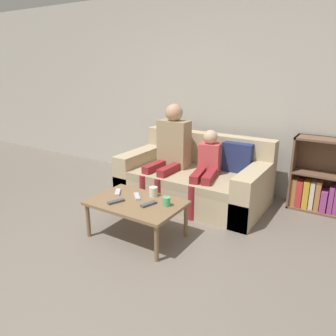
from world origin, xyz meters
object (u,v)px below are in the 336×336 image
at_px(cup_near, 153,192).
at_px(tv_remote_2, 116,201).
at_px(tv_remote_1, 149,204).
at_px(tv_remote_0, 137,196).
at_px(cup_far, 167,202).
at_px(tv_remote_3, 118,192).
at_px(bookshelf, 321,184).
at_px(coffee_table, 137,205).
at_px(person_child, 207,166).
at_px(couch, 195,180).
at_px(person_adult, 171,146).

distance_m(cup_near, tv_remote_2, 0.39).
relative_size(cup_near, tv_remote_1, 0.56).
height_order(tv_remote_0, tv_remote_1, same).
xyz_separation_m(cup_far, tv_remote_1, (-0.15, -0.08, -0.03)).
relative_size(tv_remote_0, tv_remote_3, 0.93).
height_order(bookshelf, coffee_table, bookshelf).
distance_m(coffee_table, tv_remote_3, 0.31).
bearing_deg(person_child, couch, 135.63).
xyz_separation_m(tv_remote_1, tv_remote_2, (-0.30, -0.12, 0.00)).
xyz_separation_m(bookshelf, cup_far, (-1.13, -1.57, 0.10)).
bearing_deg(tv_remote_3, tv_remote_2, -88.06).
bearing_deg(person_adult, tv_remote_2, -83.77).
xyz_separation_m(couch, tv_remote_3, (-0.34, -1.07, 0.12)).
height_order(coffee_table, cup_far, cup_far).
bearing_deg(person_child, cup_far, -100.27).
relative_size(cup_near, tv_remote_2, 0.56).
xyz_separation_m(tv_remote_0, tv_remote_1, (0.21, -0.09, 0.00)).
distance_m(bookshelf, person_child, 1.35).
height_order(person_adult, person_child, person_adult).
xyz_separation_m(bookshelf, cup_near, (-1.38, -1.44, 0.10)).
bearing_deg(person_child, cup_near, -116.97).
bearing_deg(cup_far, tv_remote_1, -152.34).
height_order(bookshelf, cup_far, bookshelf).
height_order(person_adult, tv_remote_0, person_adult).
height_order(cup_far, tv_remote_3, cup_far).
relative_size(person_adult, tv_remote_2, 6.82).
height_order(couch, tv_remote_0, couch).
relative_size(tv_remote_1, tv_remote_3, 1.06).
bearing_deg(tv_remote_0, tv_remote_2, -159.89).
distance_m(coffee_table, tv_remote_0, 0.11).
height_order(coffee_table, tv_remote_0, tv_remote_0).
height_order(cup_far, tv_remote_0, cup_far).
bearing_deg(tv_remote_0, bookshelf, 0.69).
bearing_deg(tv_remote_2, tv_remote_3, 149.27).
distance_m(coffee_table, person_adult, 1.14).
xyz_separation_m(couch, person_child, (0.22, -0.14, 0.25)).
distance_m(coffee_table, cup_near, 0.23).
xyz_separation_m(person_child, tv_remote_2, (-0.42, -1.12, -0.13)).
relative_size(bookshelf, cup_far, 9.98).
relative_size(bookshelf, person_adult, 0.73).
bearing_deg(tv_remote_1, person_adult, 128.67).
bearing_deg(cup_far, bookshelf, 54.21).
distance_m(person_child, tv_remote_1, 1.02).
height_order(bookshelf, tv_remote_3, bookshelf).
bearing_deg(person_child, tv_remote_3, -133.54).
relative_size(person_child, tv_remote_3, 5.53).
relative_size(person_adult, cup_near, 12.21).
bearing_deg(coffee_table, couch, 87.49).
height_order(cup_near, tv_remote_0, cup_near).
height_order(couch, tv_remote_3, couch).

